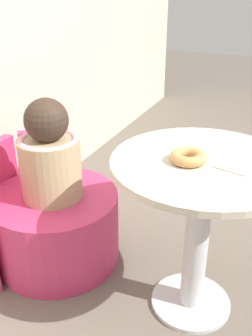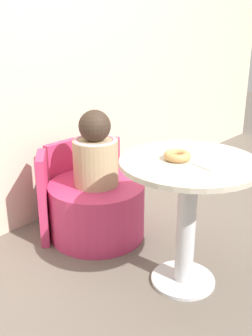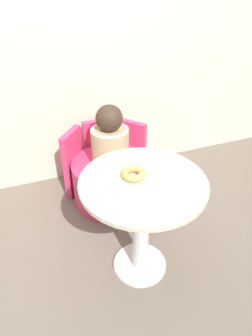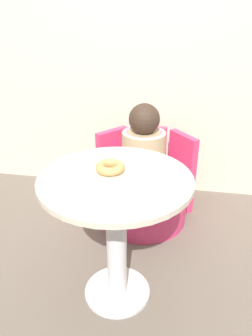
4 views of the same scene
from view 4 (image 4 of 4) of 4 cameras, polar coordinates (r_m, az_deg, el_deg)
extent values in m
plane|color=#665B51|center=(1.87, -2.33, -19.67)|extent=(12.00, 12.00, 0.00)
cube|color=beige|center=(2.41, 3.20, 23.04)|extent=(6.00, 0.06, 2.40)
cylinder|color=silver|center=(1.82, -1.52, -20.58)|extent=(0.34, 0.34, 0.02)
cylinder|color=silver|center=(1.60, -1.66, -12.55)|extent=(0.10, 0.10, 0.64)
cylinder|color=beige|center=(1.41, -1.83, -2.04)|extent=(0.68, 0.68, 0.02)
cylinder|color=#C63360|center=(2.25, 2.86, -4.83)|extent=(0.60, 0.60, 0.35)
cube|color=#C63360|center=(2.48, 3.89, 1.07)|extent=(0.26, 0.05, 0.56)
cube|color=#C63360|center=(2.37, 9.58, -0.59)|extent=(0.20, 0.23, 0.56)
cube|color=#C63360|center=(2.42, -2.33, 0.34)|extent=(0.20, 0.23, 0.56)
cylinder|color=tan|center=(2.10, 3.06, 2.61)|extent=(0.28, 0.28, 0.28)
torus|color=pink|center=(2.05, 3.15, 5.95)|extent=(0.27, 0.27, 0.04)
sphere|color=#38281E|center=(2.02, 3.21, 8.51)|extent=(0.19, 0.19, 0.19)
torus|color=tan|center=(1.45, -2.63, 0.12)|extent=(0.13, 0.13, 0.04)
cube|color=silver|center=(1.31, -2.66, -3.73)|extent=(0.14, 0.14, 0.01)
camera|label=1|loc=(1.80, -50.39, 15.43)|focal=42.00mm
camera|label=2|loc=(1.78, -72.73, 6.65)|focal=42.00mm
camera|label=3|loc=(0.82, -84.19, 24.61)|focal=32.00mm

